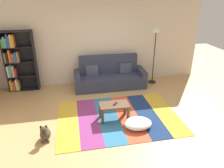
{
  "coord_description": "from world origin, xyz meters",
  "views": [
    {
      "loc": [
        -0.96,
        -4.23,
        2.89
      ],
      "look_at": [
        0.02,
        0.74,
        0.65
      ],
      "focal_mm": 33.82,
      "sensor_mm": 36.0,
      "label": 1
    }
  ],
  "objects": [
    {
      "name": "ground_plane",
      "position": [
        0.0,
        0.0,
        0.0
      ],
      "size": [
        14.0,
        14.0,
        0.0
      ],
      "primitive_type": "plane",
      "color": "tan"
    },
    {
      "name": "back_wall",
      "position": [
        0.0,
        2.55,
        1.35
      ],
      "size": [
        6.8,
        0.1,
        2.7
      ],
      "primitive_type": "cube",
      "color": "beige",
      "rests_on": "ground_plane"
    },
    {
      "name": "rug",
      "position": [
        0.06,
        0.14,
        0.01
      ],
      "size": [
        2.96,
        2.11,
        0.01
      ],
      "color": "gold",
      "rests_on": "ground_plane"
    },
    {
      "name": "couch",
      "position": [
        0.19,
        2.02,
        0.34
      ],
      "size": [
        2.26,
        0.8,
        1.0
      ],
      "color": "#2D3347",
      "rests_on": "ground_plane"
    },
    {
      "name": "bookshelf",
      "position": [
        -2.62,
        2.31,
        0.94
      ],
      "size": [
        0.9,
        0.28,
        1.85
      ],
      "color": "black",
      "rests_on": "ground_plane"
    },
    {
      "name": "coffee_table",
      "position": [
        -0.06,
        0.08,
        0.33
      ],
      "size": [
        0.7,
        0.4,
        0.4
      ],
      "color": "#513826",
      "rests_on": "rug"
    },
    {
      "name": "pouf",
      "position": [
        0.41,
        -0.37,
        0.11
      ],
      "size": [
        0.64,
        0.51,
        0.2
      ],
      "primitive_type": "ellipsoid",
      "color": "white",
      "rests_on": "rug"
    },
    {
      "name": "dog",
      "position": [
        -1.64,
        -0.41,
        0.16
      ],
      "size": [
        0.22,
        0.35,
        0.4
      ],
      "color": "#473D33",
      "rests_on": "ground_plane"
    },
    {
      "name": "standing_lamp",
      "position": [
        1.69,
        2.07,
        1.55
      ],
      "size": [
        0.32,
        0.32,
        1.85
      ],
      "color": "black",
      "rests_on": "ground_plane"
    },
    {
      "name": "tv_remote",
      "position": [
        -0.03,
        0.08,
        0.42
      ],
      "size": [
        0.13,
        0.14,
        0.02
      ],
      "primitive_type": "cube",
      "rotation": [
        0.0,
        0.0,
        -0.7
      ],
      "color": "black",
      "rests_on": "coffee_table"
    }
  ]
}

